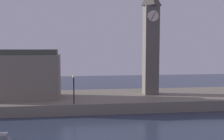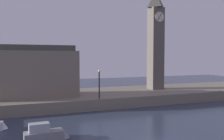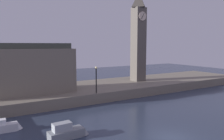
% 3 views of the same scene
% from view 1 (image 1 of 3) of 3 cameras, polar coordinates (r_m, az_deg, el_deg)
% --- Properties ---
extents(far_embankment, '(70.00, 12.00, 1.50)m').
position_cam_1_polar(far_embankment, '(43.02, -7.52, -6.36)').
color(far_embankment, slate).
rests_on(far_embankment, ground).
extents(clock_tower, '(2.40, 2.44, 16.73)m').
position_cam_1_polar(clock_tower, '(44.11, 8.01, 6.17)').
color(clock_tower, '#5B544C').
rests_on(clock_tower, far_embankment).
extents(parliament_hall, '(12.58, 5.11, 10.12)m').
position_cam_1_polar(parliament_hall, '(42.79, -19.68, -0.83)').
color(parliament_hall, slate).
rests_on(parliament_hall, far_embankment).
extents(streetlamp, '(0.36, 0.36, 3.84)m').
position_cam_1_polar(streetlamp, '(37.16, -7.86, -3.29)').
color(streetlamp, black).
rests_on(streetlamp, far_embankment).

